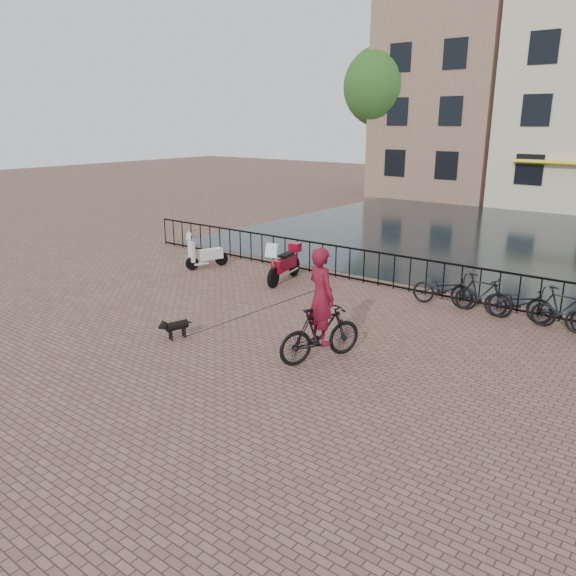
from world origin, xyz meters
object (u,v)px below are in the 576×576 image
Objects in this scene: motorcycle at (284,260)px; scooter at (207,249)px; cyclist at (321,312)px; dog at (177,328)px.

scooter is at bearing 172.50° from motorcycle.
scooter is at bearing -5.93° from cyclist.
motorcycle is 3.07m from scooter.
motorcycle is at bearing 23.10° from scooter.
cyclist reaches higher than dog.
cyclist is at bearing 32.40° from dog.
dog is (-3.20, -1.00, -0.80)m from cyclist.
scooter is (-7.24, 3.88, -0.40)m from cyclist.
dog is at bearing -91.43° from motorcycle.
motorcycle is at bearing 115.85° from dog.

